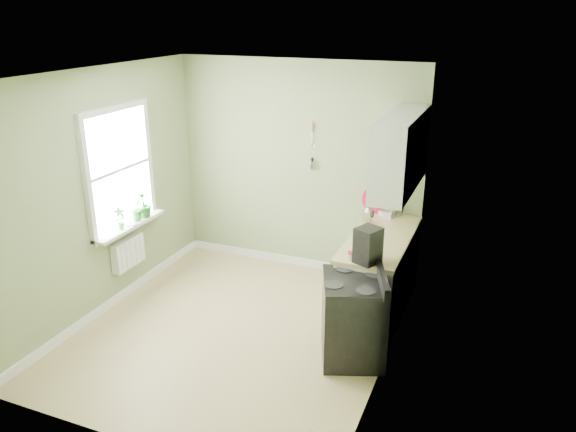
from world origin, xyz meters
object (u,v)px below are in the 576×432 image
at_px(stand_mixer, 392,202).
at_px(coffee_maker, 368,246).
at_px(stove, 353,318).
at_px(kettle, 368,215).

distance_m(stand_mixer, coffee_maker, 1.44).
height_order(stove, coffee_maker, coffee_maker).
bearing_deg(stove, kettle, 99.81).
bearing_deg(stand_mixer, coffee_maker, -87.27).
relative_size(kettle, coffee_maker, 0.54).
relative_size(stand_mixer, kettle, 1.92).
relative_size(stove, kettle, 4.93).
height_order(stand_mixer, coffee_maker, stand_mixer).
relative_size(stove, coffee_maker, 2.65).
height_order(stove, stand_mixer, stand_mixer).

